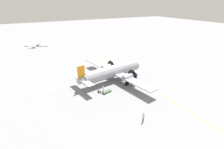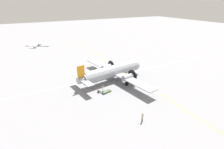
{
  "view_description": "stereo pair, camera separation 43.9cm",
  "coord_description": "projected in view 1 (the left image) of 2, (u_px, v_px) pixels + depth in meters",
  "views": [
    {
      "loc": [
        36.4,
        -19.98,
        19.46
      ],
      "look_at": [
        0.0,
        0.0,
        1.78
      ],
      "focal_mm": 28.0,
      "sensor_mm": 36.0,
      "label": 1
    },
    {
      "loc": [
        36.61,
        -19.6,
        19.46
      ],
      "look_at": [
        0.0,
        0.0,
        1.78
      ],
      "focal_mm": 28.0,
      "sensor_mm": 36.0,
      "label": 2
    }
  ],
  "objects": [
    {
      "name": "suitcase_upright_spare",
      "position": [
        99.0,
        92.0,
        39.77
      ],
      "size": [
        0.49,
        0.19,
        0.62
      ],
      "color": "#232328",
      "rests_on": "ground_plane"
    },
    {
      "name": "passenger_boarding",
      "position": [
        103.0,
        89.0,
        39.46
      ],
      "size": [
        0.55,
        0.32,
        1.71
      ],
      "rotation": [
        0.0,
        0.0,
        2.75
      ],
      "color": "navy",
      "rests_on": "ground_plane"
    },
    {
      "name": "ground_plane",
      "position": [
        112.0,
        81.0,
        45.83
      ],
      "size": [
        300.0,
        300.0,
        0.0
      ],
      "primitive_type": "plane",
      "color": "gray"
    },
    {
      "name": "crew_foreground",
      "position": [
        143.0,
        116.0,
        29.94
      ],
      "size": [
        0.37,
        0.58,
        1.85
      ],
      "rotation": [
        0.0,
        0.0,
        -1.12
      ],
      "color": "#473D2D",
      "rests_on": "ground_plane"
    },
    {
      "name": "light_aircraft_distant",
      "position": [
        36.0,
        44.0,
        79.87
      ],
      "size": [
        7.95,
        10.0,
        2.1
      ],
      "rotation": [
        0.0,
        0.0,
        2.59
      ],
      "color": "white",
      "rests_on": "ground_plane"
    },
    {
      "name": "airliner_main",
      "position": [
        113.0,
        71.0,
        45.05
      ],
      "size": [
        26.06,
        19.21,
        6.11
      ],
      "rotation": [
        0.0,
        0.0,
        1.72
      ],
      "color": "#9399A3",
      "rests_on": "ground_plane"
    },
    {
      "name": "suitcase_near_door",
      "position": [
        100.0,
        92.0,
        39.81
      ],
      "size": [
        0.34,
        0.13,
        0.52
      ],
      "color": "#47331E",
      "rests_on": "ground_plane"
    },
    {
      "name": "baggage_cart",
      "position": [
        107.0,
        91.0,
        39.92
      ],
      "size": [
        1.59,
        2.57,
        0.56
      ],
      "rotation": [
        0.0,
        0.0,
        1.84
      ],
      "color": "#4C6047",
      "rests_on": "ground_plane"
    },
    {
      "name": "apron_line_northsouth",
      "position": [
        107.0,
        77.0,
        48.06
      ],
      "size": [
        0.16,
        120.0,
        0.01
      ],
      "color": "silver",
      "rests_on": "ground_plane"
    },
    {
      "name": "apron_line_eastwest",
      "position": [
        131.0,
        76.0,
        48.55
      ],
      "size": [
        120.0,
        0.16,
        0.01
      ],
      "color": "gold",
      "rests_on": "ground_plane"
    }
  ]
}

